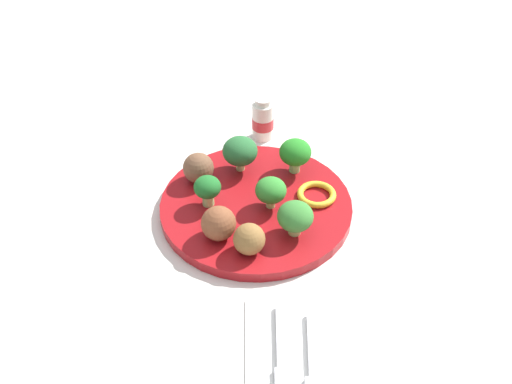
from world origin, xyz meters
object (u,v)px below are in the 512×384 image
object	(u,v)px
fork	(314,361)
pepper_ring_center	(317,194)
broccoli_floret_center	(271,191)
broccoli_floret_far_rim	(295,217)
broccoli_floret_back_left	(207,189)
plate	(256,207)
broccoli_floret_mid_left	(295,153)
knife	(282,360)
meatball_center	(198,168)
meatball_front_left	(249,239)
napkin	(297,358)
broccoli_floret_back_right	(240,151)
yogurt_bottle	(263,120)
meatball_far_rim	(219,223)

from	to	relation	value
fork	pepper_ring_center	bearing A→B (deg)	172.48
broccoli_floret_center	broccoli_floret_far_rim	distance (m)	0.06
broccoli_floret_back_left	plate	bearing A→B (deg)	92.02
plate	broccoli_floret_mid_left	bearing A→B (deg)	138.87
knife	meatball_center	bearing A→B (deg)	-162.39
broccoli_floret_center	meatball_center	bearing A→B (deg)	-121.61
meatball_center	knife	distance (m)	0.34
broccoli_floret_center	meatball_front_left	distance (m)	0.09
broccoli_floret_mid_left	meatball_front_left	distance (m)	0.19
broccoli_floret_back_left	broccoli_floret_center	world-z (taller)	same
meatball_center	napkin	distance (m)	0.34
broccoli_floret_back_right	meatball_front_left	xyz separation A→B (m)	(0.18, 0.01, -0.01)
broccoli_floret_center	meatball_center	world-z (taller)	broccoli_floret_center
meatball_center	knife	size ratio (longest dim) A/B	0.32
broccoli_floret_center	knife	world-z (taller)	broccoli_floret_center
napkin	yogurt_bottle	world-z (taller)	yogurt_bottle
meatball_front_left	meatball_center	distance (m)	0.17
broccoli_floret_center	meatball_front_left	world-z (taller)	broccoli_floret_center
broccoli_floret_far_rim	plate	bearing A→B (deg)	-142.70
broccoli_floret_mid_left	yogurt_bottle	size ratio (longest dim) A/B	0.74
broccoli_floret_back_left	meatball_far_rim	xyz separation A→B (m)	(0.07, 0.02, -0.01)
meatball_far_rim	pepper_ring_center	bearing A→B (deg)	117.98
meatball_far_rim	meatball_center	xyz separation A→B (m)	(-0.12, -0.03, -0.00)
broccoli_floret_back_right	meatball_far_rim	distance (m)	0.15
plate	broccoli_floret_back_right	xyz separation A→B (m)	(-0.08, -0.02, 0.04)
meatball_center	napkin	bearing A→B (deg)	20.94
pepper_ring_center	yogurt_bottle	bearing A→B (deg)	-158.86
plate	meatball_center	bearing A→B (deg)	-123.58
napkin	broccoli_floret_back_right	bearing A→B (deg)	-170.47
napkin	meatball_far_rim	bearing A→B (deg)	-154.76
broccoli_floret_back_right	broccoli_floret_far_rim	size ratio (longest dim) A/B	1.12
napkin	knife	xyz separation A→B (m)	(0.01, -0.02, 0.00)
yogurt_bottle	broccoli_floret_center	bearing A→B (deg)	0.14
broccoli_floret_back_right	meatball_far_rim	size ratio (longest dim) A/B	1.18
meatball_front_left	pepper_ring_center	size ratio (longest dim) A/B	0.75
meatball_front_left	knife	world-z (taller)	meatball_front_left
broccoli_floret_back_right	knife	bearing A→B (deg)	6.35
pepper_ring_center	napkin	world-z (taller)	pepper_ring_center
broccoli_floret_far_rim	knife	size ratio (longest dim) A/B	0.35
meatball_center	broccoli_floret_far_rim	bearing A→B (deg)	47.82
broccoli_floret_far_rim	fork	distance (m)	0.20
yogurt_bottle	broccoli_floret_back_left	bearing A→B (deg)	-25.12
meatball_front_left	meatball_far_rim	bearing A→B (deg)	-126.26
broccoli_floret_center	broccoli_floret_far_rim	size ratio (longest dim) A/B	0.94
fork	knife	distance (m)	0.04
broccoli_floret_back_left	napkin	bearing A→B (deg)	22.41
broccoli_floret_back_left	fork	distance (m)	0.29
broccoli_floret_back_right	broccoli_floret_center	bearing A→B (deg)	25.05
broccoli_floret_back_right	meatball_front_left	size ratio (longest dim) A/B	1.31
napkin	fork	xyz separation A→B (m)	(0.01, 0.02, 0.00)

